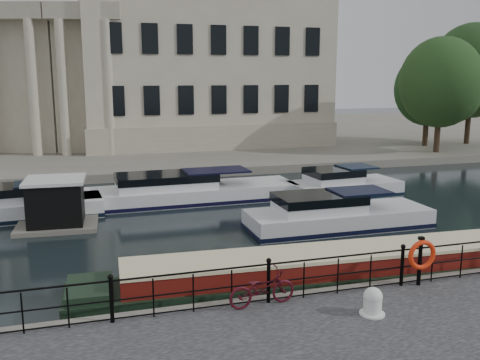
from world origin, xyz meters
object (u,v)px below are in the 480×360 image
mooring_bollard (373,302)px  harbour_hut (56,205)px  bicycle (262,288)px  narrowboat (325,277)px  life_ring_post (422,256)px

mooring_bollard → harbour_hut: 14.82m
harbour_hut → mooring_bollard: bearing=-54.4°
mooring_bollard → bicycle: bearing=152.3°
mooring_bollard → narrowboat: (0.20, 3.08, -0.52)m
narrowboat → harbour_hut: 12.47m
harbour_hut → narrowboat: bearing=-46.1°
bicycle → mooring_bollard: (2.46, -1.29, -0.14)m
narrowboat → life_ring_post: bearing=-38.6°
bicycle → narrowboat: (2.67, 1.78, -0.66)m
bicycle → harbour_hut: bearing=20.1°
bicycle → life_ring_post: bearing=-95.9°
mooring_bollard → narrowboat: mooring_bollard is taller
bicycle → life_ring_post: (4.73, -0.03, 0.41)m
bicycle → harbour_hut: 12.49m
life_ring_post → harbour_hut: (-10.14, 11.29, -0.49)m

